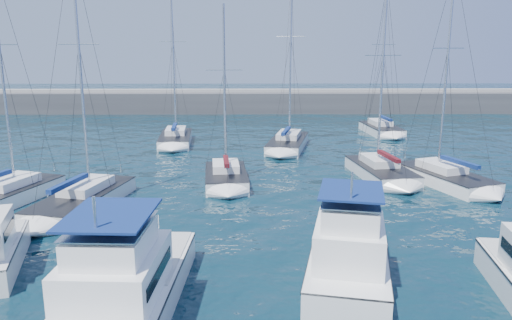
{
  "coord_description": "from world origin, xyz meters",
  "views": [
    {
      "loc": [
        1.11,
        -23.5,
        9.83
      ],
      "look_at": [
        1.41,
        6.22,
        3.0
      ],
      "focal_mm": 35.0,
      "sensor_mm": 36.0,
      "label": 1
    }
  ],
  "objects_px": {
    "motor_yacht_port_inner": "(124,286)",
    "sailboat_back_a": "(176,138)",
    "sailboat_mid_e": "(445,177)",
    "sailboat_mid_d": "(381,171)",
    "sailboat_mid_a": "(7,194)",
    "sailboat_mid_c": "(226,177)",
    "sailboat_back_c": "(381,129)",
    "sailboat_mid_b": "(83,199)",
    "motor_yacht_stbd_inner": "(349,256)",
    "sailboat_back_b": "(288,143)"
  },
  "relations": [
    {
      "from": "motor_yacht_port_inner",
      "to": "sailboat_mid_d",
      "type": "distance_m",
      "value": 24.5
    },
    {
      "from": "motor_yacht_stbd_inner",
      "to": "sailboat_mid_b",
      "type": "xyz_separation_m",
      "value": [
        -14.58,
        10.07,
        -0.6
      ]
    },
    {
      "from": "motor_yacht_port_inner",
      "to": "sailboat_mid_b",
      "type": "bearing_deg",
      "value": 116.87
    },
    {
      "from": "motor_yacht_stbd_inner",
      "to": "sailboat_mid_e",
      "type": "xyz_separation_m",
      "value": [
        9.89,
        15.07,
        -0.6
      ]
    },
    {
      "from": "motor_yacht_stbd_inner",
      "to": "sailboat_mid_a",
      "type": "relative_size",
      "value": 0.56
    },
    {
      "from": "sailboat_mid_d",
      "to": "motor_yacht_stbd_inner",
      "type": "bearing_deg",
      "value": -116.57
    },
    {
      "from": "sailboat_mid_b",
      "to": "sailboat_mid_c",
      "type": "relative_size",
      "value": 1.23
    },
    {
      "from": "sailboat_mid_b",
      "to": "sailboat_back_b",
      "type": "height_order",
      "value": "sailboat_back_b"
    },
    {
      "from": "sailboat_mid_c",
      "to": "sailboat_mid_d",
      "type": "height_order",
      "value": "sailboat_mid_d"
    },
    {
      "from": "sailboat_mid_d",
      "to": "sailboat_mid_e",
      "type": "height_order",
      "value": "sailboat_mid_e"
    },
    {
      "from": "sailboat_mid_a",
      "to": "sailboat_mid_b",
      "type": "distance_m",
      "value": 5.35
    },
    {
      "from": "sailboat_mid_a",
      "to": "sailboat_back_a",
      "type": "height_order",
      "value": "sailboat_back_a"
    },
    {
      "from": "motor_yacht_port_inner",
      "to": "sailboat_mid_e",
      "type": "bearing_deg",
      "value": 46.09
    },
    {
      "from": "motor_yacht_port_inner",
      "to": "sailboat_back_b",
      "type": "bearing_deg",
      "value": 77.63
    },
    {
      "from": "sailboat_mid_d",
      "to": "sailboat_mid_c",
      "type": "bearing_deg",
      "value": -179.89
    },
    {
      "from": "motor_yacht_port_inner",
      "to": "sailboat_mid_b",
      "type": "height_order",
      "value": "sailboat_mid_b"
    },
    {
      "from": "motor_yacht_port_inner",
      "to": "sailboat_back_a",
      "type": "bearing_deg",
      "value": 97.88
    },
    {
      "from": "sailboat_mid_c",
      "to": "sailboat_back_b",
      "type": "bearing_deg",
      "value": 62.52
    },
    {
      "from": "motor_yacht_port_inner",
      "to": "sailboat_mid_a",
      "type": "xyz_separation_m",
      "value": [
        -10.93,
        13.82,
        -0.59
      ]
    },
    {
      "from": "sailboat_mid_a",
      "to": "sailboat_mid_e",
      "type": "height_order",
      "value": "sailboat_mid_a"
    },
    {
      "from": "sailboat_mid_d",
      "to": "sailboat_back_a",
      "type": "relative_size",
      "value": 0.89
    },
    {
      "from": "sailboat_mid_e",
      "to": "sailboat_mid_d",
      "type": "bearing_deg",
      "value": 135.25
    },
    {
      "from": "sailboat_mid_c",
      "to": "motor_yacht_stbd_inner",
      "type": "bearing_deg",
      "value": -73.43
    },
    {
      "from": "motor_yacht_port_inner",
      "to": "sailboat_back_a",
      "type": "height_order",
      "value": "sailboat_back_a"
    },
    {
      "from": "sailboat_mid_b",
      "to": "sailboat_back_a",
      "type": "bearing_deg",
      "value": 94.73
    },
    {
      "from": "motor_yacht_port_inner",
      "to": "sailboat_back_a",
      "type": "xyz_separation_m",
      "value": [
        -3.0,
        33.45,
        -0.59
      ]
    },
    {
      "from": "motor_yacht_stbd_inner",
      "to": "sailboat_back_c",
      "type": "distance_m",
      "value": 37.99
    },
    {
      "from": "sailboat_mid_e",
      "to": "sailboat_mid_b",
      "type": "bearing_deg",
      "value": 171.76
    },
    {
      "from": "sailboat_mid_a",
      "to": "sailboat_mid_c",
      "type": "height_order",
      "value": "sailboat_mid_a"
    },
    {
      "from": "motor_yacht_stbd_inner",
      "to": "sailboat_mid_d",
      "type": "distance_m",
      "value": 17.95
    },
    {
      "from": "motor_yacht_port_inner",
      "to": "sailboat_mid_a",
      "type": "height_order",
      "value": "sailboat_mid_a"
    },
    {
      "from": "motor_yacht_stbd_inner",
      "to": "sailboat_mid_d",
      "type": "height_order",
      "value": "sailboat_mid_d"
    },
    {
      "from": "motor_yacht_port_inner",
      "to": "motor_yacht_stbd_inner",
      "type": "distance_m",
      "value": 9.27
    },
    {
      "from": "sailboat_back_a",
      "to": "motor_yacht_stbd_inner",
      "type": "bearing_deg",
      "value": -73.27
    },
    {
      "from": "sailboat_mid_b",
      "to": "sailboat_back_c",
      "type": "height_order",
      "value": "sailboat_back_c"
    },
    {
      "from": "sailboat_mid_e",
      "to": "sailboat_back_c",
      "type": "distance_m",
      "value": 21.39
    },
    {
      "from": "sailboat_mid_d",
      "to": "sailboat_back_b",
      "type": "relative_size",
      "value": 0.85
    },
    {
      "from": "sailboat_mid_a",
      "to": "sailboat_mid_b",
      "type": "relative_size",
      "value": 1.0
    },
    {
      "from": "motor_yacht_port_inner",
      "to": "motor_yacht_stbd_inner",
      "type": "relative_size",
      "value": 1.12
    },
    {
      "from": "sailboat_mid_e",
      "to": "sailboat_back_b",
      "type": "xyz_separation_m",
      "value": [
        -10.4,
        13.27,
        0.01
      ]
    },
    {
      "from": "sailboat_mid_e",
      "to": "sailboat_back_b",
      "type": "bearing_deg",
      "value": 108.3
    },
    {
      "from": "motor_yacht_stbd_inner",
      "to": "sailboat_mid_b",
      "type": "height_order",
      "value": "sailboat_mid_b"
    },
    {
      "from": "motor_yacht_stbd_inner",
      "to": "sailboat_mid_a",
      "type": "height_order",
      "value": "sailboat_mid_a"
    },
    {
      "from": "sailboat_mid_e",
      "to": "sailboat_back_c",
      "type": "relative_size",
      "value": 0.97
    },
    {
      "from": "sailboat_mid_b",
      "to": "sailboat_mid_e",
      "type": "relative_size",
      "value": 1.03
    },
    {
      "from": "sailboat_mid_a",
      "to": "sailboat_mid_e",
      "type": "bearing_deg",
      "value": 24.73
    },
    {
      "from": "sailboat_mid_b",
      "to": "sailboat_back_a",
      "type": "xyz_separation_m",
      "value": [
        2.69,
        20.73,
        0.01
      ]
    },
    {
      "from": "motor_yacht_stbd_inner",
      "to": "sailboat_back_c",
      "type": "bearing_deg",
      "value": 85.7
    },
    {
      "from": "motor_yacht_port_inner",
      "to": "sailboat_mid_c",
      "type": "bearing_deg",
      "value": 83.54
    },
    {
      "from": "sailboat_back_a",
      "to": "sailboat_mid_a",
      "type": "bearing_deg",
      "value": -116.37
    }
  ]
}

